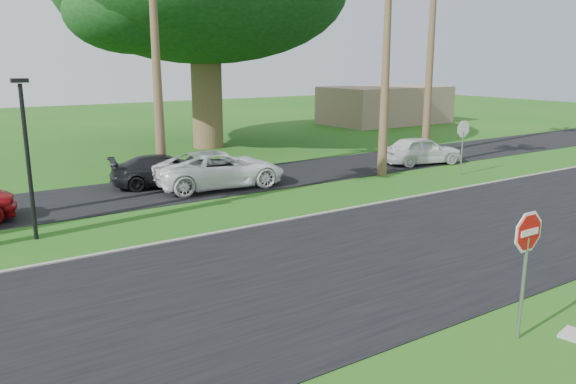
% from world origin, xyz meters
% --- Properties ---
extents(ground, '(120.00, 120.00, 0.00)m').
position_xyz_m(ground, '(0.00, 0.00, 0.00)').
color(ground, '#1A5715').
rests_on(ground, ground).
extents(road, '(120.00, 8.00, 0.02)m').
position_xyz_m(road, '(0.00, 2.00, 0.01)').
color(road, black).
rests_on(road, ground).
extents(parking_strip, '(120.00, 5.00, 0.02)m').
position_xyz_m(parking_strip, '(0.00, 12.50, 0.01)').
color(parking_strip, black).
rests_on(parking_strip, ground).
extents(curb, '(120.00, 0.12, 0.06)m').
position_xyz_m(curb, '(0.00, 6.05, 0.03)').
color(curb, gray).
rests_on(curb, ground).
extents(stop_sign_near, '(1.05, 0.07, 2.62)m').
position_xyz_m(stop_sign_near, '(0.50, -3.00, 1.77)').
color(stop_sign_near, gray).
rests_on(stop_sign_near, ground).
extents(stop_sign_far, '(1.05, 0.07, 2.62)m').
position_xyz_m(stop_sign_far, '(12.00, 8.00, 1.77)').
color(stop_sign_far, gray).
rests_on(stop_sign_far, ground).
extents(streetlight_right, '(0.45, 0.25, 4.64)m').
position_xyz_m(streetlight_right, '(-6.00, 8.50, 2.65)').
color(streetlight_right, black).
rests_on(streetlight_right, ground).
extents(building_far, '(10.00, 6.00, 3.00)m').
position_xyz_m(building_far, '(24.00, 26.00, 1.50)').
color(building_far, gray).
rests_on(building_far, ground).
extents(car_dark, '(4.69, 2.64, 1.28)m').
position_xyz_m(car_dark, '(-0.18, 13.18, 0.64)').
color(car_dark, black).
rests_on(car_dark, ground).
extents(car_minivan, '(5.60, 3.01, 1.49)m').
position_xyz_m(car_minivan, '(1.63, 11.71, 0.75)').
color(car_minivan, white).
rests_on(car_minivan, ground).
extents(car_pickup, '(4.35, 2.53, 1.39)m').
position_xyz_m(car_pickup, '(12.45, 10.88, 0.70)').
color(car_pickup, silver).
rests_on(car_pickup, ground).
extents(utility_slab, '(0.61, 0.45, 0.06)m').
position_xyz_m(utility_slab, '(1.46, -3.51, 0.03)').
color(utility_slab, '#A2A29A').
rests_on(utility_slab, ground).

